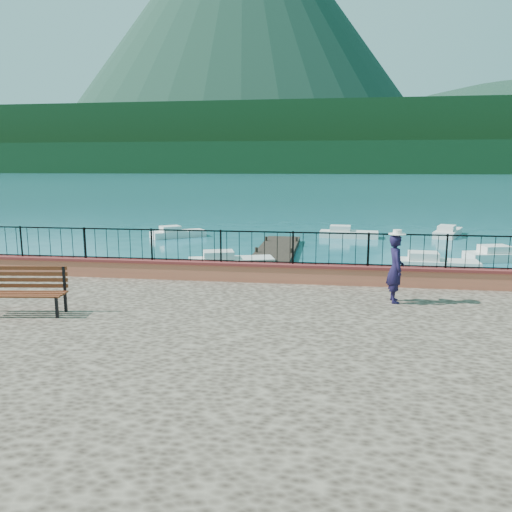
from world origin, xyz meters
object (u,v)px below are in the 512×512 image
(boat_5, at_px, (448,230))
(park_bench, at_px, (23,301))
(boat_3, at_px, (178,231))
(boat_0, at_px, (231,259))
(boat_2, at_px, (505,253))
(boat_1, at_px, (436,261))
(boat_4, at_px, (349,231))
(person, at_px, (396,269))

(boat_5, bearing_deg, park_bench, 169.68)
(boat_3, xyz_separation_m, boat_5, (17.85, 3.19, 0.00))
(park_bench, height_order, boat_0, park_bench)
(boat_2, bearing_deg, park_bench, -149.26)
(boat_1, height_order, boat_4, same)
(boat_3, height_order, boat_4, same)
(boat_4, bearing_deg, park_bench, -105.98)
(park_bench, relative_size, boat_2, 0.54)
(boat_0, distance_m, boat_3, 10.64)
(park_bench, xyz_separation_m, boat_5, (15.13, 24.34, -1.13))
(boat_3, relative_size, boat_5, 0.88)
(boat_1, height_order, boat_2, same)
(park_bench, height_order, boat_5, park_bench)
(boat_2, bearing_deg, boat_1, -158.93)
(boat_0, xyz_separation_m, boat_4, (5.82, 10.65, 0.00))
(boat_1, bearing_deg, boat_3, 154.15)
(person, height_order, boat_1, person)
(person, relative_size, boat_2, 0.46)
(boat_0, relative_size, boat_3, 1.12)
(person, height_order, boat_3, person)
(park_bench, xyz_separation_m, boat_4, (8.49, 22.64, -1.13))
(boat_1, xyz_separation_m, boat_2, (3.86, 2.66, 0.00))
(boat_3, relative_size, boat_4, 0.93)
(person, relative_size, boat_0, 0.45)
(boat_3, distance_m, boat_4, 11.30)
(boat_0, bearing_deg, park_bench, -119.58)
(boat_2, bearing_deg, boat_0, -178.63)
(boat_0, bearing_deg, boat_4, 44.36)
(boat_0, relative_size, boat_2, 1.02)
(boat_0, bearing_deg, boat_5, 27.77)
(park_bench, distance_m, boat_3, 21.36)
(person, bearing_deg, boat_4, -2.84)
(person, distance_m, boat_4, 20.32)
(person, distance_m, boat_2, 14.98)
(park_bench, relative_size, boat_4, 0.55)
(boat_3, bearing_deg, boat_5, -26.12)
(park_bench, bearing_deg, boat_3, 90.00)
(park_bench, distance_m, boat_1, 17.64)
(boat_1, xyz_separation_m, boat_4, (-3.56, 9.80, 0.00))
(boat_2, bearing_deg, person, -131.77)
(boat_5, bearing_deg, boat_3, 121.66)
(boat_2, bearing_deg, boat_3, 149.60)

